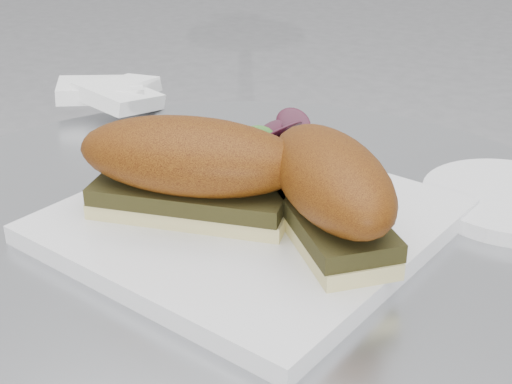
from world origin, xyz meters
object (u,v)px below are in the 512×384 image
sandwich_left (190,166)px  saucer (510,200)px  plate (250,221)px  sandwich_right (330,188)px

sandwich_left → saucer: bearing=23.5°
saucer → plate: bearing=-145.7°
sandwich_left → saucer: sandwich_left is taller
plate → saucer: size_ratio=1.83×
sandwich_right → sandwich_left: bearing=-126.9°
sandwich_left → plate: bearing=15.9°
sandwich_left → saucer: size_ratio=1.29×
sandwich_left → sandwich_right: bearing=-6.0°
plate → sandwich_left: size_ratio=1.42×
plate → sandwich_left: 0.07m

